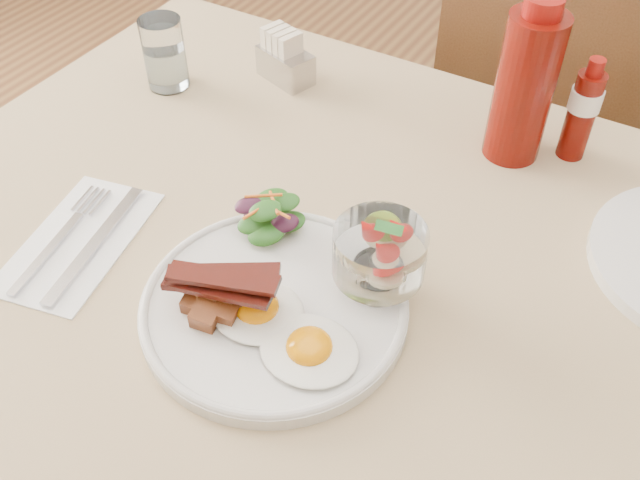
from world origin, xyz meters
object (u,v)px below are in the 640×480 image
(table, at_px, (408,352))
(fruit_cup, at_px, (380,253))
(ketchup_bottle, at_px, (525,86))
(hot_sauce_bottle, at_px, (582,111))
(water_glass, at_px, (165,57))
(sugar_caddy, at_px, (284,59))
(chair_far, at_px, (555,146))
(main_plate, at_px, (274,307))

(table, bearing_deg, fruit_cup, -158.44)
(fruit_cup, height_order, ketchup_bottle, ketchup_bottle)
(fruit_cup, distance_m, hot_sauce_bottle, 0.37)
(fruit_cup, bearing_deg, table, 21.56)
(water_glass, bearing_deg, sugar_caddy, 36.26)
(fruit_cup, xyz_separation_m, sugar_caddy, (-0.32, 0.32, -0.04))
(fruit_cup, relative_size, hot_sauce_bottle, 0.69)
(table, distance_m, sugar_caddy, 0.48)
(ketchup_bottle, xyz_separation_m, hot_sauce_bottle, (0.07, 0.04, -0.03))
(hot_sauce_bottle, bearing_deg, fruit_cup, -106.63)
(water_glass, bearing_deg, ketchup_bottle, 11.73)
(chair_far, relative_size, fruit_cup, 9.63)
(main_plate, xyz_separation_m, hot_sauce_bottle, (0.19, 0.42, 0.06))
(table, bearing_deg, main_plate, -144.52)
(ketchup_bottle, bearing_deg, fruit_cup, -96.39)
(main_plate, xyz_separation_m, fruit_cup, (0.08, 0.07, 0.06))
(ketchup_bottle, height_order, water_glass, ketchup_bottle)
(ketchup_bottle, height_order, sugar_caddy, ketchup_bottle)
(table, xyz_separation_m, fruit_cup, (-0.04, -0.02, 0.16))
(sugar_caddy, bearing_deg, table, -22.44)
(ketchup_bottle, relative_size, hot_sauce_bottle, 1.54)
(chair_far, bearing_deg, hot_sauce_bottle, -78.59)
(chair_far, height_order, water_glass, chair_far)
(sugar_caddy, xyz_separation_m, water_glass, (-0.14, -0.10, 0.01))
(main_plate, height_order, ketchup_bottle, ketchup_bottle)
(chair_far, height_order, fruit_cup, chair_far)
(chair_far, xyz_separation_m, water_glass, (-0.49, -0.46, 0.27))
(main_plate, relative_size, hot_sauce_bottle, 1.99)
(hot_sauce_bottle, bearing_deg, ketchup_bottle, -153.12)
(chair_far, bearing_deg, water_glass, -136.83)
(main_plate, xyz_separation_m, sugar_caddy, (-0.23, 0.39, 0.02))
(chair_far, xyz_separation_m, ketchup_bottle, (-0.00, -0.36, 0.33))
(fruit_cup, relative_size, water_glass, 0.93)
(chair_far, distance_m, ketchup_bottle, 0.49)
(main_plate, relative_size, sugar_caddy, 2.96)
(table, relative_size, water_glass, 12.78)
(chair_far, height_order, main_plate, chair_far)
(sugar_caddy, relative_size, water_glass, 0.91)
(chair_far, distance_m, water_glass, 0.73)
(chair_far, relative_size, hot_sauce_bottle, 6.61)
(fruit_cup, height_order, water_glass, fruit_cup)
(chair_far, bearing_deg, sugar_caddy, -134.50)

